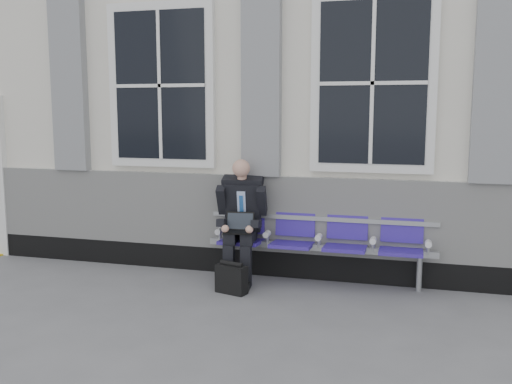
% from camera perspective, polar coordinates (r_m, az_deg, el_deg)
% --- Properties ---
extents(ground, '(70.00, 70.00, 0.00)m').
position_cam_1_polar(ground, '(5.39, 5.97, -13.21)').
color(ground, slate).
rests_on(ground, ground).
extents(station_building, '(14.40, 4.40, 4.49)m').
position_cam_1_polar(station_building, '(8.47, 10.03, 9.86)').
color(station_building, silver).
rests_on(station_building, ground).
extents(bench, '(2.60, 0.47, 0.91)m').
position_cam_1_polar(bench, '(6.51, 6.38, -4.36)').
color(bench, '#9EA0A3').
rests_on(bench, ground).
extents(businessman, '(0.59, 0.79, 1.41)m').
position_cam_1_polar(businessman, '(6.54, -1.47, -2.36)').
color(businessman, black).
rests_on(businessman, ground).
extents(briefcase, '(0.37, 0.23, 0.35)m').
position_cam_1_polar(briefcase, '(6.22, -2.47, -8.64)').
color(briefcase, black).
rests_on(briefcase, ground).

